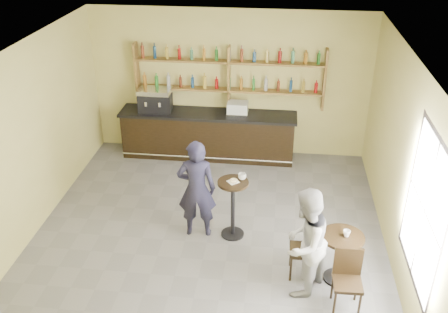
# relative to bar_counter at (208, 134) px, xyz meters

# --- Properties ---
(floor) EXTENTS (7.00, 7.00, 0.00)m
(floor) POSITION_rel_bar_counter_xyz_m (0.43, -3.15, -0.52)
(floor) COLOR slate
(floor) RESTS_ON ground
(ceiling) EXTENTS (7.00, 7.00, 0.00)m
(ceiling) POSITION_rel_bar_counter_xyz_m (0.43, -3.15, 2.68)
(ceiling) COLOR white
(ceiling) RESTS_ON wall_back
(wall_back) EXTENTS (7.00, 0.00, 7.00)m
(wall_back) POSITION_rel_bar_counter_xyz_m (0.43, 0.35, 1.08)
(wall_back) COLOR #CBC273
(wall_back) RESTS_ON floor
(wall_left) EXTENTS (0.00, 7.00, 7.00)m
(wall_left) POSITION_rel_bar_counter_xyz_m (-2.57, -3.15, 1.08)
(wall_left) COLOR #CBC273
(wall_left) RESTS_ON floor
(wall_right) EXTENTS (0.00, 7.00, 7.00)m
(wall_right) POSITION_rel_bar_counter_xyz_m (3.43, -3.15, 1.08)
(wall_right) COLOR #CBC273
(wall_right) RESTS_ON floor
(window_pane) EXTENTS (0.00, 2.00, 2.00)m
(window_pane) POSITION_rel_bar_counter_xyz_m (3.42, -4.35, 1.18)
(window_pane) COLOR white
(window_pane) RESTS_ON wall_right
(window_frame) EXTENTS (0.04, 1.70, 2.10)m
(window_frame) POSITION_rel_bar_counter_xyz_m (3.42, -4.35, 1.18)
(window_frame) COLOR black
(window_frame) RESTS_ON wall_right
(shelf_unit) EXTENTS (4.00, 0.26, 1.40)m
(shelf_unit) POSITION_rel_bar_counter_xyz_m (0.43, 0.22, 1.29)
(shelf_unit) COLOR brown
(shelf_unit) RESTS_ON wall_back
(liquor_bottles) EXTENTS (3.68, 0.10, 1.00)m
(liquor_bottles) POSITION_rel_bar_counter_xyz_m (0.43, 0.22, 1.46)
(liquor_bottles) COLOR #8C5919
(liquor_bottles) RESTS_ON shelf_unit
(bar_counter) EXTENTS (3.83, 0.75, 1.04)m
(bar_counter) POSITION_rel_bar_counter_xyz_m (0.00, 0.00, 0.00)
(bar_counter) COLOR black
(bar_counter) RESTS_ON floor
(espresso_machine) EXTENTS (0.73, 0.50, 0.50)m
(espresso_machine) POSITION_rel_bar_counter_xyz_m (-1.15, 0.00, 0.77)
(espresso_machine) COLOR black
(espresso_machine) RESTS_ON bar_counter
(pastry_case) EXTENTS (0.45, 0.36, 0.27)m
(pastry_case) POSITION_rel_bar_counter_xyz_m (0.65, 0.00, 0.65)
(pastry_case) COLOR silver
(pastry_case) RESTS_ON bar_counter
(pedestal_table) EXTENTS (0.64, 0.64, 1.07)m
(pedestal_table) POSITION_rel_bar_counter_xyz_m (0.84, -2.86, 0.01)
(pedestal_table) COLOR black
(pedestal_table) RESTS_ON floor
(napkin) EXTENTS (0.23, 0.23, 0.00)m
(napkin) POSITION_rel_bar_counter_xyz_m (0.84, -2.86, 0.55)
(napkin) COLOR white
(napkin) RESTS_ON pedestal_table
(donut) EXTENTS (0.18, 0.18, 0.05)m
(donut) POSITION_rel_bar_counter_xyz_m (0.85, -2.87, 0.58)
(donut) COLOR #BD9945
(donut) RESTS_ON napkin
(cup_pedestal) EXTENTS (0.17, 0.17, 0.10)m
(cup_pedestal) POSITION_rel_bar_counter_xyz_m (0.98, -2.76, 0.60)
(cup_pedestal) COLOR white
(cup_pedestal) RESTS_ON pedestal_table
(man_main) EXTENTS (0.69, 0.48, 1.78)m
(man_main) POSITION_rel_bar_counter_xyz_m (0.23, -2.88, 0.37)
(man_main) COLOR black
(man_main) RESTS_ON floor
(cafe_table) EXTENTS (0.76, 0.76, 0.81)m
(cafe_table) POSITION_rel_bar_counter_xyz_m (2.55, -3.79, -0.11)
(cafe_table) COLOR black
(cafe_table) RESTS_ON floor
(cup_cafe) EXTENTS (0.11, 0.11, 0.10)m
(cup_cafe) POSITION_rel_bar_counter_xyz_m (2.60, -3.79, 0.34)
(cup_cafe) COLOR white
(cup_cafe) RESTS_ON cafe_table
(chair_west) EXTENTS (0.40, 0.40, 0.93)m
(chair_west) POSITION_rel_bar_counter_xyz_m (2.00, -3.74, -0.05)
(chair_west) COLOR black
(chair_west) RESTS_ON floor
(chair_south) EXTENTS (0.41, 0.41, 0.92)m
(chair_south) POSITION_rel_bar_counter_xyz_m (2.60, -4.39, -0.06)
(chair_south) COLOR black
(chair_south) RESTS_ON floor
(patron_second) EXTENTS (0.97, 1.04, 1.71)m
(patron_second) POSITION_rel_bar_counter_xyz_m (1.99, -4.07, 0.34)
(patron_second) COLOR #9E9DA2
(patron_second) RESTS_ON floor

